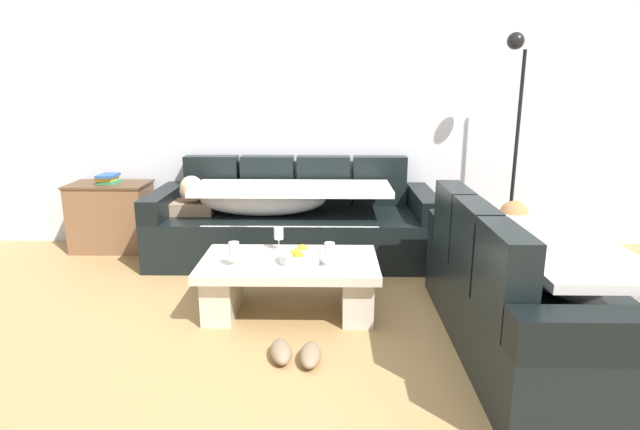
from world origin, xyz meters
TOP-DOWN VIEW (x-y plane):
  - ground_plane at (0.00, 0.00)m, footprint 14.00×14.00m
  - back_wall at (0.00, 2.15)m, footprint 9.00×0.10m
  - couch_along_wall at (-0.14, 1.63)m, footprint 2.48×0.92m
  - couch_near_window at (1.42, 0.00)m, footprint 0.92×1.93m
  - coffee_table at (-0.05, 0.46)m, footprint 1.20×0.68m
  - fruit_bowl at (0.03, 0.41)m, footprint 0.28×0.28m
  - wine_glass_near_left at (-0.39, 0.32)m, footprint 0.07×0.07m
  - wine_glass_near_right at (0.23, 0.32)m, footprint 0.07×0.07m
  - wine_glass_far_back at (-0.14, 0.68)m, footprint 0.07×0.07m
  - open_magazine at (0.28, 0.53)m, footprint 0.29×0.22m
  - side_cabinet at (-1.83, 1.85)m, footprint 0.72×0.44m
  - book_stack_on_cabinet at (-1.84, 1.85)m, footprint 0.19×0.22m
  - floor_lamp at (1.81, 1.66)m, footprint 0.33×0.31m
  - pair_of_shoes at (0.04, -0.20)m, footprint 0.32×0.31m

SIDE VIEW (x-z plane):
  - ground_plane at x=0.00m, z-range 0.00..0.00m
  - pair_of_shoes at x=0.04m, z-range 0.00..0.09m
  - coffee_table at x=-0.05m, z-range 0.05..0.43m
  - side_cabinet at x=-1.83m, z-range 0.00..0.64m
  - couch_along_wall at x=-0.14m, z-range -0.11..0.77m
  - couch_near_window at x=1.42m, z-range -0.10..0.78m
  - open_magazine at x=0.28m, z-range 0.38..0.39m
  - fruit_bowl at x=0.03m, z-range 0.37..0.47m
  - wine_glass_near_left at x=-0.39m, z-range 0.41..0.58m
  - wine_glass_near_right at x=0.23m, z-range 0.41..0.58m
  - wine_glass_far_back at x=-0.14m, z-range 0.41..0.58m
  - book_stack_on_cabinet at x=-1.84m, z-range 0.64..0.73m
  - floor_lamp at x=1.81m, z-range 0.14..2.09m
  - back_wall at x=0.00m, z-range 0.00..2.70m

